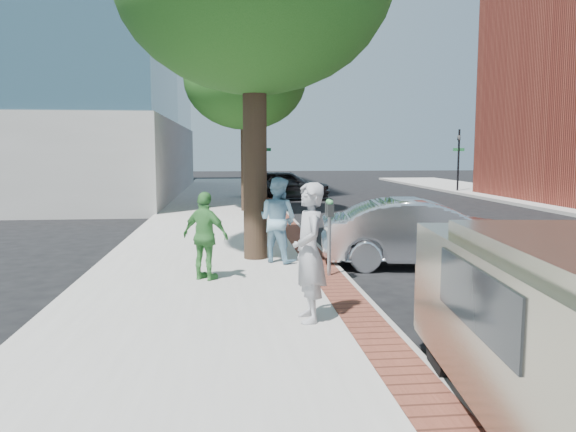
{
  "coord_description": "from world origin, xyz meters",
  "views": [
    {
      "loc": [
        -1.17,
        -10.47,
        2.54
      ],
      "look_at": [
        0.03,
        0.92,
        1.2
      ],
      "focal_mm": 35.0,
      "sensor_mm": 36.0,
      "label": 1
    }
  ],
  "objects": [
    {
      "name": "signal_far",
      "position": [
        12.5,
        22.0,
        2.25
      ],
      "size": [
        0.7,
        0.15,
        3.8
      ],
      "color": "black",
      "rests_on": "ground"
    },
    {
      "name": "person_officer",
      "position": [
        -0.14,
        1.42,
        1.06
      ],
      "size": [
        1.13,
        1.1,
        1.83
      ],
      "primitive_type": "imported",
      "rotation": [
        0.0,
        0.0,
        2.46
      ],
      "color": "#88B9D3",
      "rests_on": "sidewalk"
    },
    {
      "name": "brick_strip",
      "position": [
        0.7,
        8.0,
        0.15
      ],
      "size": [
        0.6,
        60.0,
        0.01
      ],
      "primitive_type": "cube",
      "color": "brown",
      "rests_on": "sidewalk"
    },
    {
      "name": "ground",
      "position": [
        0.0,
        0.0,
        0.0
      ],
      "size": [
        120.0,
        120.0,
        0.0
      ],
      "primitive_type": "plane",
      "color": "black",
      "rests_on": "ground"
    },
    {
      "name": "signal_near",
      "position": [
        0.9,
        22.0,
        2.25
      ],
      "size": [
        0.7,
        0.15,
        3.8
      ],
      "color": "black",
      "rests_on": "ground"
    },
    {
      "name": "parking_meter",
      "position": [
        0.71,
        -0.06,
        1.21
      ],
      "size": [
        0.12,
        0.32,
        1.47
      ],
      "color": "gray",
      "rests_on": "sidewalk"
    },
    {
      "name": "tree_far",
      "position": [
        -0.5,
        12.0,
        5.3
      ],
      "size": [
        4.8,
        4.8,
        7.14
      ],
      "color": "black",
      "rests_on": "sidewalk"
    },
    {
      "name": "bg_car",
      "position": [
        1.77,
        18.43,
        0.77
      ],
      "size": [
        4.71,
        2.33,
        1.55
      ],
      "primitive_type": "imported",
      "rotation": [
        0.0,
        0.0,
        1.46
      ],
      "color": "black",
      "rests_on": "ground"
    },
    {
      "name": "sidewalk",
      "position": [
        -1.5,
        8.0,
        0.07
      ],
      "size": [
        5.0,
        60.0,
        0.15
      ],
      "primitive_type": "cube",
      "color": "#9E9991",
      "rests_on": "ground"
    },
    {
      "name": "office_base",
      "position": [
        -13.0,
        22.0,
        2.0
      ],
      "size": [
        18.2,
        22.2,
        4.0
      ],
      "primitive_type": "cube",
      "color": "gray",
      "rests_on": "ground"
    },
    {
      "name": "curb",
      "position": [
        1.05,
        8.0,
        0.07
      ],
      "size": [
        0.1,
        60.0,
        0.15
      ],
      "primitive_type": "cube",
      "color": "gray",
      "rests_on": "ground"
    },
    {
      "name": "person_green",
      "position": [
        -1.62,
        -0.13,
        0.97
      ],
      "size": [
        1.03,
        0.85,
        1.64
      ],
      "primitive_type": "imported",
      "rotation": [
        0.0,
        0.0,
        2.57
      ],
      "color": "#408D40",
      "rests_on": "sidewalk"
    },
    {
      "name": "person_gray",
      "position": [
        -0.07,
        -2.83,
        1.13
      ],
      "size": [
        0.52,
        0.74,
        1.95
      ],
      "primitive_type": "imported",
      "rotation": [
        0.0,
        0.0,
        -1.5
      ],
      "color": "#99999E",
      "rests_on": "sidewalk"
    },
    {
      "name": "sedan_silver",
      "position": [
        3.08,
        1.3,
        0.74
      ],
      "size": [
        4.67,
        2.16,
        1.48
      ],
      "primitive_type": "imported",
      "rotation": [
        0.0,
        0.0,
        1.44
      ],
      "color": "silver",
      "rests_on": "ground"
    }
  ]
}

